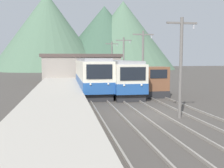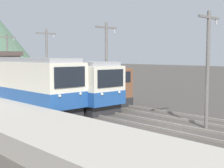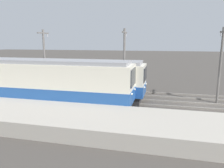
% 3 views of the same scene
% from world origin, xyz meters
% --- Properties ---
extents(ground_plane, '(200.00, 200.00, 0.00)m').
position_xyz_m(ground_plane, '(0.00, 0.00, 0.00)').
color(ground_plane, '#47423D').
extents(platform_left, '(4.50, 54.00, 0.91)m').
position_xyz_m(platform_left, '(-6.25, 0.00, 0.45)').
color(platform_left, '#ADA599').
rests_on(platform_left, ground).
extents(track_left, '(1.54, 60.00, 0.14)m').
position_xyz_m(track_left, '(-2.60, 0.00, 0.07)').
color(track_left, gray).
rests_on(track_left, ground).
extents(track_center, '(1.54, 60.00, 0.14)m').
position_xyz_m(track_center, '(0.20, 0.00, 0.07)').
color(track_center, gray).
rests_on(track_center, ground).
extents(track_right, '(1.54, 60.00, 0.14)m').
position_xyz_m(track_right, '(3.20, 0.00, 0.07)').
color(track_right, gray).
rests_on(track_right, ground).
extents(commuter_train_left, '(2.84, 14.54, 3.82)m').
position_xyz_m(commuter_train_left, '(-2.60, 12.62, 1.77)').
color(commuter_train_left, '#28282B').
rests_on(commuter_train_left, ground).
extents(commuter_train_center, '(2.84, 14.71, 3.58)m').
position_xyz_m(commuter_train_center, '(0.20, 12.10, 1.66)').
color(commuter_train_center, '#28282B').
rests_on(commuter_train_center, ground).
extents(shunting_locomotive, '(2.40, 5.85, 3.00)m').
position_xyz_m(shunting_locomotive, '(3.20, 9.25, 1.21)').
color(shunting_locomotive, '#28282B').
rests_on(shunting_locomotive, ground).
extents(catenary_mast_near, '(2.00, 0.20, 6.37)m').
position_xyz_m(catenary_mast_near, '(1.71, -1.28, 3.50)').
color(catenary_mast_near, slate).
rests_on(catenary_mast_near, ground).
extents(catenary_mast_mid, '(2.00, 0.20, 6.37)m').
position_xyz_m(catenary_mast_mid, '(1.71, 6.88, 3.50)').
color(catenary_mast_mid, slate).
rests_on(catenary_mast_mid, ground).
extents(catenary_mast_far, '(2.00, 0.20, 6.37)m').
position_xyz_m(catenary_mast_far, '(1.71, 15.04, 3.50)').
color(catenary_mast_far, slate).
rests_on(catenary_mast_far, ground).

